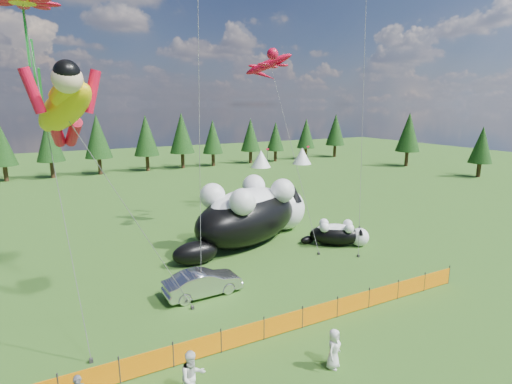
% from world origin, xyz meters
% --- Properties ---
extents(ground, '(160.00, 160.00, 0.00)m').
position_xyz_m(ground, '(0.00, 0.00, 0.00)').
color(ground, '#153409').
rests_on(ground, ground).
extents(safety_fence, '(22.06, 0.06, 1.10)m').
position_xyz_m(safety_fence, '(0.00, -3.00, 0.50)').
color(safety_fence, '#262626').
rests_on(safety_fence, ground).
extents(tree_line, '(90.00, 4.00, 8.00)m').
position_xyz_m(tree_line, '(0.00, 45.00, 4.00)').
color(tree_line, black).
rests_on(tree_line, ground).
extents(festival_tents, '(50.00, 3.20, 2.80)m').
position_xyz_m(festival_tents, '(11.00, 40.00, 1.40)').
color(festival_tents, white).
rests_on(festival_tents, ground).
extents(cat_large, '(12.28, 7.92, 4.66)m').
position_xyz_m(cat_large, '(4.42, 8.64, 2.21)').
color(cat_large, black).
rests_on(cat_large, ground).
extents(cat_small, '(4.36, 3.54, 1.79)m').
position_xyz_m(cat_small, '(9.55, 5.03, 0.85)').
color(cat_small, black).
rests_on(cat_small, ground).
extents(car, '(4.25, 1.64, 1.38)m').
position_xyz_m(car, '(-1.87, 2.19, 0.69)').
color(car, silver).
rests_on(car, ground).
extents(spectator_b, '(1.01, 0.67, 1.94)m').
position_xyz_m(spectator_b, '(-4.94, -5.17, 0.97)').
color(spectator_b, silver).
rests_on(spectator_b, ground).
extents(spectator_e, '(0.93, 0.83, 1.60)m').
position_xyz_m(spectator_e, '(0.49, -5.88, 0.80)').
color(spectator_e, silver).
rests_on(spectator_e, ground).
extents(superhero_kite, '(7.58, 5.30, 12.25)m').
position_xyz_m(superhero_kite, '(-7.81, 0.29, 9.86)').
color(superhero_kite, yellow).
rests_on(superhero_kite, ground).
extents(gecko_kite, '(6.06, 11.34, 15.40)m').
position_xyz_m(gecko_kite, '(7.76, 12.34, 13.13)').
color(gecko_kite, red).
rests_on(gecko_kite, ground).
extents(flower_kite, '(3.01, 5.57, 14.44)m').
position_xyz_m(flower_kite, '(-8.82, 2.77, 13.82)').
color(flower_kite, red).
rests_on(flower_kite, ground).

